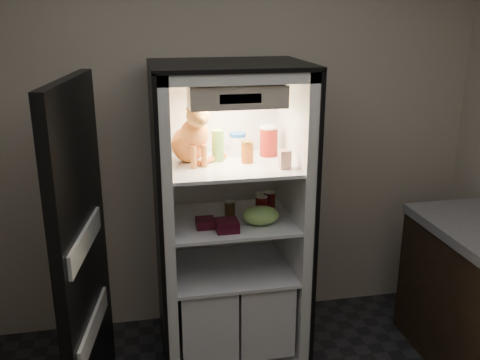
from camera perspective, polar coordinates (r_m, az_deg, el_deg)
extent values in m
plane|color=#C1B3A1|center=(3.60, -2.38, 4.76)|extent=(3.60, 0.00, 3.60)
cube|color=white|center=(3.60, -1.97, -2.31)|extent=(0.85, 0.06, 1.85)
cube|color=white|center=(3.26, -7.92, -4.65)|extent=(0.06, 0.70, 1.85)
cube|color=white|center=(3.39, 5.53, -3.67)|extent=(0.06, 0.70, 1.85)
cube|color=white|center=(3.08, -1.15, 11.44)|extent=(0.85, 0.70, 0.06)
cube|color=white|center=(3.73, -0.98, -17.03)|extent=(0.85, 0.70, 0.06)
cube|color=black|center=(3.26, -8.66, -4.69)|extent=(0.02, 0.72, 1.87)
cube|color=black|center=(3.40, 6.21, -3.62)|extent=(0.02, 0.72, 1.87)
cube|color=black|center=(3.08, -1.16, 12.21)|extent=(0.90, 0.72, 0.02)
cube|color=white|center=(3.16, -1.00, 1.60)|extent=(0.73, 0.62, 0.02)
cube|color=white|center=(3.28, -0.97, -4.29)|extent=(0.73, 0.62, 0.02)
cube|color=white|center=(3.51, -3.81, -13.30)|extent=(0.34, 0.58, 0.48)
cube|color=white|center=(3.57, 1.92, -12.75)|extent=(0.34, 0.58, 0.48)
cube|color=white|center=(3.41, -0.94, -9.43)|extent=(0.73, 0.62, 0.02)
cube|color=beige|center=(2.86, -0.28, 8.93)|extent=(0.52, 0.18, 0.12)
cube|color=black|center=(2.78, 0.06, 8.67)|extent=(0.22, 0.01, 0.05)
cube|color=black|center=(2.93, -16.43, -7.98)|extent=(0.19, 0.87, 1.85)
cube|color=white|center=(3.05, -15.71, -14.82)|extent=(0.15, 0.64, 0.12)
cube|color=white|center=(2.82, -16.56, -6.19)|extent=(0.15, 0.64, 0.12)
ellipsoid|color=#CE591A|center=(3.21, -5.51, 3.82)|extent=(0.26, 0.29, 0.21)
ellipsoid|color=#CE591A|center=(3.10, -4.90, 4.87)|extent=(0.20, 0.19, 0.18)
sphere|color=#BD6C25|center=(3.01, -4.51, 6.87)|extent=(0.16, 0.16, 0.13)
sphere|color=#BD6C25|center=(2.97, -4.11, 6.40)|extent=(0.07, 0.07, 0.06)
cone|color=#BD6C25|center=(3.00, -5.34, 8.06)|extent=(0.06, 0.06, 0.06)
cone|color=#BD6C25|center=(3.03, -3.89, 8.19)|extent=(0.06, 0.06, 0.06)
cylinder|color=#CE591A|center=(3.06, -4.97, 2.44)|extent=(0.03, 0.03, 0.13)
cylinder|color=#CE591A|center=(3.08, -3.85, 2.58)|extent=(0.03, 0.03, 0.13)
cylinder|color=#CE591A|center=(3.19, -3.03, 2.24)|extent=(0.21, 0.18, 0.03)
cylinder|color=#258836|center=(3.19, -2.38, 3.56)|extent=(0.07, 0.07, 0.17)
cylinder|color=#258836|center=(3.17, -2.41, 5.21)|extent=(0.07, 0.07, 0.02)
cylinder|color=white|center=(3.32, -0.26, 3.66)|extent=(0.10, 0.10, 0.12)
cylinder|color=#1852AE|center=(3.30, -0.26, 4.86)|extent=(0.10, 0.10, 0.02)
cylinder|color=maroon|center=(3.16, 0.78, 2.92)|extent=(0.07, 0.07, 0.12)
cylinder|color=gold|center=(3.15, 0.78, 4.07)|extent=(0.07, 0.07, 0.01)
cylinder|color=#A72516|center=(3.31, 3.07, 4.06)|extent=(0.11, 0.11, 0.17)
cylinder|color=white|center=(3.29, 3.10, 5.65)|extent=(0.11, 0.11, 0.01)
cube|color=silver|center=(3.06, 4.80, 2.21)|extent=(0.06, 0.06, 0.11)
cylinder|color=black|center=(3.39, 2.20, -2.36)|extent=(0.06, 0.06, 0.11)
cylinder|color=#B2B2B2|center=(3.37, 2.21, -1.45)|extent=(0.06, 0.06, 0.00)
cylinder|color=black|center=(3.35, 3.15, -2.41)|extent=(0.07, 0.07, 0.13)
cylinder|color=#B2B2B2|center=(3.33, 3.17, -1.32)|extent=(0.07, 0.07, 0.00)
cylinder|color=black|center=(3.27, 2.30, -2.90)|extent=(0.07, 0.07, 0.13)
cylinder|color=#B2B2B2|center=(3.25, 2.31, -1.78)|extent=(0.07, 0.07, 0.00)
cylinder|color=#543618|center=(3.31, -1.09, -3.08)|extent=(0.07, 0.07, 0.08)
cylinder|color=#B2B2B2|center=(3.30, -1.09, -2.32)|extent=(0.07, 0.07, 0.01)
ellipsoid|color=#8DC95E|center=(3.17, 2.23, -3.80)|extent=(0.22, 0.16, 0.11)
cube|color=#450B19|center=(3.14, -3.73, -4.60)|extent=(0.11, 0.11, 0.05)
cube|color=#450B19|center=(3.09, -1.40, -4.87)|extent=(0.13, 0.13, 0.06)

